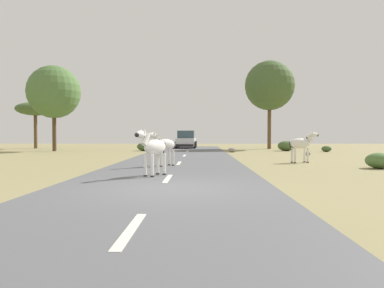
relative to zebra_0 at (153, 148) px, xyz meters
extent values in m
plane|color=#8E8456|center=(0.73, -2.71, -0.99)|extent=(90.00, 90.00, 0.00)
cube|color=#56595B|center=(0.54, -2.71, -0.96)|extent=(6.00, 64.00, 0.05)
cube|color=silver|center=(0.54, -6.71, -0.93)|extent=(0.16, 2.00, 0.01)
cube|color=silver|center=(0.54, -0.71, -0.93)|extent=(0.16, 2.00, 0.01)
cube|color=silver|center=(0.54, 5.29, -0.93)|extent=(0.16, 2.00, 0.01)
cube|color=silver|center=(0.54, 11.29, -0.93)|extent=(0.16, 2.00, 0.01)
cube|color=silver|center=(0.54, 17.29, -0.93)|extent=(0.16, 2.00, 0.01)
cube|color=silver|center=(0.54, 23.29, -0.93)|extent=(0.16, 2.00, 0.01)
ellipsoid|color=silver|center=(0.04, 0.08, 0.02)|extent=(0.89, 1.16, 0.51)
cylinder|color=silver|center=(-0.25, -0.17, -0.57)|extent=(0.15, 0.15, 0.74)
cylinder|color=#28231E|center=(-0.25, -0.17, -0.91)|extent=(0.17, 0.17, 0.05)
cylinder|color=silver|center=(0.00, -0.30, -0.57)|extent=(0.15, 0.15, 0.74)
cylinder|color=#28231E|center=(0.00, -0.30, -0.91)|extent=(0.17, 0.17, 0.05)
cylinder|color=silver|center=(0.09, 0.46, -0.57)|extent=(0.15, 0.15, 0.74)
cylinder|color=#28231E|center=(0.09, 0.46, -0.91)|extent=(0.17, 0.17, 0.05)
cylinder|color=silver|center=(0.33, 0.33, -0.57)|extent=(0.15, 0.15, 0.74)
cylinder|color=#28231E|center=(0.33, 0.33, -0.91)|extent=(0.17, 0.17, 0.05)
cylinder|color=silver|center=(-0.20, -0.38, 0.29)|extent=(0.36, 0.43, 0.44)
cube|color=black|center=(-0.20, -0.38, 0.37)|extent=(0.20, 0.33, 0.30)
ellipsoid|color=silver|center=(-0.32, -0.60, 0.45)|extent=(0.40, 0.51, 0.24)
ellipsoid|color=black|center=(-0.41, -0.77, 0.43)|extent=(0.20, 0.21, 0.14)
cone|color=silver|center=(-0.33, -0.46, 0.56)|extent=(0.12, 0.12, 0.14)
cone|color=silver|center=(-0.20, -0.53, 0.56)|extent=(0.12, 0.12, 0.14)
cylinder|color=black|center=(0.30, 0.56, -0.08)|extent=(0.11, 0.15, 0.44)
ellipsoid|color=silver|center=(0.03, 3.75, -0.01)|extent=(1.03, 1.05, 0.50)
cylinder|color=silver|center=(-0.31, 3.60, -0.58)|extent=(0.15, 0.15, 0.72)
cylinder|color=#28231E|center=(-0.31, 3.60, -0.91)|extent=(0.17, 0.17, 0.05)
cylinder|color=silver|center=(-0.12, 3.41, -0.58)|extent=(0.15, 0.15, 0.72)
cylinder|color=#28231E|center=(-0.12, 3.41, -0.91)|extent=(0.17, 0.17, 0.05)
cylinder|color=silver|center=(0.17, 4.09, -0.58)|extent=(0.15, 0.15, 0.72)
cylinder|color=#28231E|center=(0.17, 4.09, -0.91)|extent=(0.17, 0.17, 0.05)
cylinder|color=silver|center=(0.36, 3.91, -0.58)|extent=(0.15, 0.15, 0.72)
cylinder|color=#28231E|center=(0.36, 3.91, -0.91)|extent=(0.17, 0.17, 0.05)
cylinder|color=silver|center=(-0.32, 3.39, 0.25)|extent=(0.40, 0.40, 0.42)
cube|color=black|center=(-0.32, 3.39, 0.33)|extent=(0.27, 0.28, 0.29)
ellipsoid|color=silver|center=(-0.49, 3.21, 0.40)|extent=(0.46, 0.46, 0.23)
ellipsoid|color=black|center=(-0.62, 3.08, 0.39)|extent=(0.21, 0.21, 0.14)
cone|color=silver|center=(-0.46, 3.34, 0.52)|extent=(0.12, 0.12, 0.13)
cone|color=silver|center=(-0.37, 3.25, 0.52)|extent=(0.12, 0.12, 0.13)
cylinder|color=black|center=(0.39, 4.13, -0.10)|extent=(0.13, 0.13, 0.43)
ellipsoid|color=silver|center=(6.57, 6.30, -0.01)|extent=(1.18, 0.73, 0.52)
cylinder|color=silver|center=(6.96, 6.27, -0.61)|extent=(0.14, 0.14, 0.75)
cylinder|color=#28231E|center=(6.96, 6.27, -0.96)|extent=(0.16, 0.16, 0.05)
cylinder|color=silver|center=(6.88, 6.54, -0.61)|extent=(0.14, 0.14, 0.75)
cylinder|color=#28231E|center=(6.88, 6.54, -0.96)|extent=(0.16, 0.16, 0.05)
cylinder|color=silver|center=(6.27, 6.07, -0.61)|extent=(0.14, 0.14, 0.75)
cylinder|color=#28231E|center=(6.27, 6.07, -0.96)|extent=(0.16, 0.16, 0.05)
cylinder|color=silver|center=(6.19, 6.34, -0.61)|extent=(0.14, 0.14, 0.75)
cylinder|color=#28231E|center=(6.19, 6.34, -0.96)|extent=(0.16, 0.16, 0.05)
cylinder|color=silver|center=(7.08, 6.45, 0.26)|extent=(0.43, 0.30, 0.44)
cube|color=black|center=(7.08, 6.45, 0.35)|extent=(0.36, 0.14, 0.31)
ellipsoid|color=silver|center=(7.33, 6.52, 0.42)|extent=(0.52, 0.33, 0.24)
ellipsoid|color=black|center=(7.52, 6.58, 0.40)|extent=(0.20, 0.18, 0.14)
cone|color=silver|center=(7.23, 6.42, 0.54)|extent=(0.11, 0.11, 0.14)
cone|color=silver|center=(7.20, 6.56, 0.54)|extent=(0.11, 0.11, 0.14)
cylinder|color=black|center=(6.04, 6.15, -0.11)|extent=(0.16, 0.08, 0.45)
cube|color=silver|center=(0.15, 24.40, -0.36)|extent=(1.93, 4.25, 0.80)
cube|color=#334751|center=(0.15, 24.60, 0.42)|extent=(1.71, 2.25, 0.76)
cube|color=black|center=(0.08, 22.24, -0.63)|extent=(1.71, 0.21, 0.24)
cylinder|color=black|center=(-0.79, 23.08, -0.60)|extent=(0.24, 0.69, 0.68)
cylinder|color=black|center=(1.01, 23.03, -0.60)|extent=(0.24, 0.69, 0.68)
cylinder|color=black|center=(-0.71, 25.78, -0.60)|extent=(0.24, 0.69, 0.68)
cylinder|color=black|center=(1.09, 25.72, -0.60)|extent=(0.24, 0.69, 0.68)
cylinder|color=#4C3823|center=(-10.83, 18.39, 0.63)|extent=(0.33, 0.33, 3.24)
sphere|color=#4C7038|center=(-10.83, 18.39, 4.03)|extent=(4.44, 4.44, 4.44)
cylinder|color=brown|center=(-14.98, 23.89, 0.67)|extent=(0.33, 0.33, 3.31)
ellipsoid|color=#425B2D|center=(-14.98, 23.89, 2.99)|extent=(3.79, 3.79, 1.33)
cylinder|color=brown|center=(8.30, 23.32, 1.14)|extent=(0.35, 0.35, 4.24)
sphere|color=#425B2D|center=(8.30, 23.32, 5.18)|extent=(4.80, 4.80, 4.80)
ellipsoid|color=#425B2D|center=(11.89, 17.69, -0.75)|extent=(0.80, 0.72, 0.48)
ellipsoid|color=#425B2D|center=(-3.26, 18.89, -0.62)|extent=(1.21, 1.09, 0.72)
ellipsoid|color=#4C7038|center=(9.06, 3.36, -0.66)|extent=(1.10, 0.99, 0.66)
ellipsoid|color=#425B2D|center=(8.94, 19.15, -0.56)|extent=(1.42, 1.28, 0.85)
ellipsoid|color=gray|center=(8.70, 12.20, -0.84)|extent=(0.40, 0.37, 0.28)
ellipsoid|color=gray|center=(4.11, 16.66, -0.80)|extent=(0.67, 0.48, 0.36)
camera|label=1|loc=(1.55, -11.87, 0.45)|focal=33.66mm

